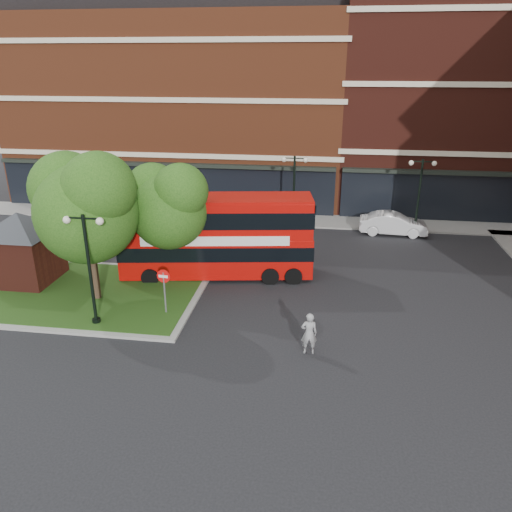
% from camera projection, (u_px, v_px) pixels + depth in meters
% --- Properties ---
extents(ground, '(120.00, 120.00, 0.00)m').
position_uv_depth(ground, '(220.00, 336.00, 20.81)').
color(ground, black).
rests_on(ground, ground).
extents(pavement_far, '(44.00, 3.00, 0.12)m').
position_uv_depth(pavement_far, '(267.00, 219.00, 35.99)').
color(pavement_far, slate).
rests_on(pavement_far, ground).
extents(terrace_far_left, '(26.00, 12.00, 14.00)m').
position_uv_depth(terrace_far_left, '(183.00, 109.00, 41.41)').
color(terrace_far_left, brown).
rests_on(terrace_far_left, ground).
extents(terrace_far_right, '(18.00, 12.00, 16.00)m').
position_uv_depth(terrace_far_right, '(461.00, 99.00, 38.16)').
color(terrace_far_right, '#471911').
rests_on(terrace_far_right, ground).
extents(traffic_island, '(12.60, 7.60, 0.15)m').
position_uv_depth(traffic_island, '(74.00, 292.00, 24.59)').
color(traffic_island, gray).
rests_on(traffic_island, ground).
extents(kiosk, '(6.51, 6.51, 3.60)m').
position_uv_depth(kiosk, '(21.00, 240.00, 25.09)').
color(kiosk, '#471911').
rests_on(kiosk, traffic_island).
extents(tree_island_west, '(5.40, 4.71, 7.21)m').
position_uv_depth(tree_island_west, '(84.00, 203.00, 22.29)').
color(tree_island_west, '#2D2116').
rests_on(tree_island_west, ground).
extents(tree_island_east, '(4.46, 3.90, 6.29)m').
position_uv_depth(tree_island_east, '(167.00, 203.00, 24.39)').
color(tree_island_east, '#2D2116').
rests_on(tree_island_east, ground).
extents(lamp_island, '(1.72, 0.36, 5.00)m').
position_uv_depth(lamp_island, '(89.00, 265.00, 20.68)').
color(lamp_island, black).
rests_on(lamp_island, ground).
extents(lamp_far_left, '(1.72, 0.36, 5.00)m').
position_uv_depth(lamp_far_left, '(294.00, 189.00, 32.87)').
color(lamp_far_left, black).
rests_on(lamp_far_left, ground).
extents(lamp_far_right, '(1.72, 0.36, 5.00)m').
position_uv_depth(lamp_far_right, '(419.00, 193.00, 31.82)').
color(lamp_far_right, black).
rests_on(lamp_far_right, ground).
extents(bus, '(10.15, 3.75, 3.79)m').
position_uv_depth(bus, '(216.00, 231.00, 25.81)').
color(bus, '#A80A06').
rests_on(bus, ground).
extents(woman, '(0.67, 0.47, 1.74)m').
position_uv_depth(woman, '(309.00, 333.00, 19.32)').
color(woman, gray).
rests_on(woman, ground).
extents(car_silver, '(3.78, 1.76, 1.25)m').
position_uv_depth(car_silver, '(169.00, 213.00, 35.52)').
color(car_silver, '#B6B9BE').
rests_on(car_silver, ground).
extents(car_white, '(4.43, 1.74, 1.44)m').
position_uv_depth(car_white, '(393.00, 224.00, 32.78)').
color(car_white, white).
rests_on(car_white, ground).
extents(no_entry_sign, '(0.61, 0.12, 2.22)m').
position_uv_depth(no_entry_sign, '(164.00, 283.00, 21.97)').
color(no_entry_sign, slate).
rests_on(no_entry_sign, ground).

